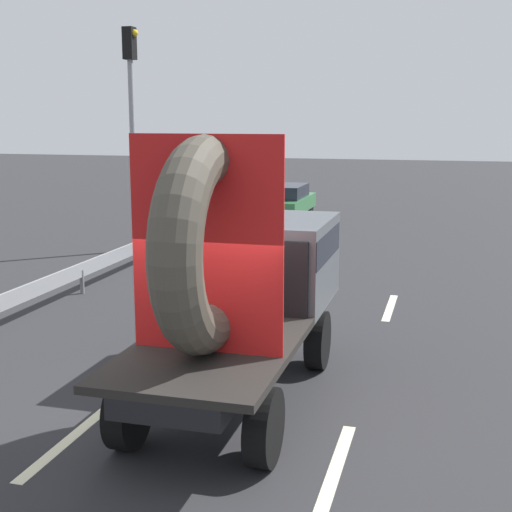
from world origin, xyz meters
The scene contains 10 objects.
ground_plane centered at (0.00, 0.00, 0.00)m, with size 120.00×120.00×0.00m, color #28282B.
flatbed_truck centered at (0.25, 1.17, 1.76)m, with size 2.02×5.43×3.77m.
distant_sedan centered at (-3.08, 12.25, 0.68)m, with size 1.67×3.90×1.27m.
traffic_light centered at (-6.04, 10.99, 4.17)m, with size 0.42×0.36×6.48m.
guardrail centered at (-4.97, 3.72, 0.53)m, with size 0.10×16.45×0.71m.
lane_dash_left_near centered at (-1.42, -0.89, 0.00)m, with size 2.49×0.16×0.01m, color beige.
lane_dash_left_far centered at (-1.42, 7.16, 0.00)m, with size 2.67×0.16×0.01m, color beige.
lane_dash_right_near centered at (1.91, -1.06, 0.00)m, with size 2.73×0.16×0.01m, color beige.
lane_dash_right_far centered at (1.91, 6.40, 0.00)m, with size 2.15×0.16×0.01m, color beige.
oncoming_car centered at (-3.30, 18.76, 0.73)m, with size 1.78×4.15×1.35m.
Camera 1 is at (3.02, -8.33, 3.96)m, focal length 49.78 mm.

